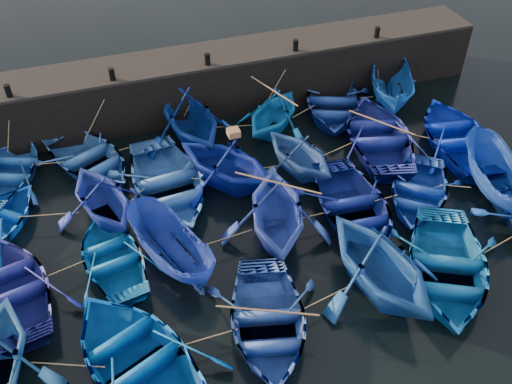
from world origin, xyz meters
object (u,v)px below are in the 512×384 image
object	(u,v)px
boat_13	(11,287)
wooden_crate	(234,133)
boat_0	(9,171)
boat_8	(168,183)

from	to	relation	value
boat_13	wooden_crate	xyz separation A→B (m)	(8.27, 3.11, 1.92)
boat_0	boat_13	size ratio (longest dim) A/B	0.93
boat_0	boat_13	world-z (taller)	boat_13
boat_0	boat_13	distance (m)	6.14
wooden_crate	boat_0	bearing A→B (deg)	159.91
boat_8	boat_0	bearing A→B (deg)	148.96
boat_8	wooden_crate	xyz separation A→B (m)	(2.56, -0.21, 1.86)
boat_13	boat_0	bearing A→B (deg)	-101.50
boat_13	boat_8	bearing A→B (deg)	-161.48
boat_13	wooden_crate	distance (m)	9.04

